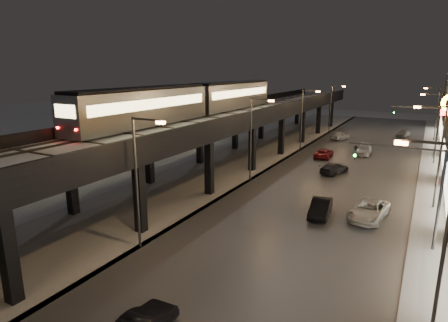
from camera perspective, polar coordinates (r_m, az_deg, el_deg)
The scene contains 25 objects.
road_surface at distance 42.49m, azimuth 16.39°, elevation -3.00°, with size 17.00×120.00×0.06m, color #46474D.
sidewalk_right at distance 41.71m, azimuth 29.93°, elevation -4.58°, with size 4.00×120.00×0.14m, color #9FA1A8.
under_viaduct_pavement at distance 47.00m, azimuth 0.15°, elevation -0.81°, with size 11.00×120.00×0.06m, color #9FA1A8.
elevated_viaduct at distance 43.18m, azimuth -1.85°, elevation 5.44°, with size 9.00×100.00×6.30m.
viaduct_trackbed at distance 43.19m, azimuth -1.78°, elevation 6.47°, with size 8.40×100.00×0.32m.
viaduct_parapet_streetside at distance 41.13m, azimuth 3.51°, elevation 6.73°, with size 0.30×100.00×1.10m, color black.
viaduct_parapet_far at distance 45.49m, azimuth -6.53°, elevation 7.36°, with size 0.30×100.00×1.10m, color black.
streetlight_left_1 at distance 25.04m, azimuth -12.79°, elevation -2.03°, with size 2.57×0.28×9.00m.
streetlight_right_1 at distance 19.19m, azimuth 30.08°, elevation -8.57°, with size 2.56×0.28×9.00m.
streetlight_left_2 at distance 39.97m, azimuth 4.46°, elevation 4.17°, with size 2.57×0.28×9.00m.
streetlight_right_2 at distance 36.58m, azimuth 29.75°, elevation 1.45°, with size 2.56×0.28×9.00m.
streetlight_left_3 at distance 56.70m, azimuth 12.03°, elevation 6.78°, with size 2.57×0.28×9.00m.
streetlight_right_3 at distance 54.37m, azimuth 29.64°, elevation 4.98°, with size 2.56×0.28×9.00m.
streetlight_left_4 at distance 74.04m, azimuth 16.14°, elevation 8.14°, with size 2.57×0.28×9.00m.
streetlight_right_4 at distance 72.27m, azimuth 29.58°, elevation 6.76°, with size 2.56×0.28×9.00m.
traffic_light_rig_a at distance 27.96m, azimuth 27.87°, elevation -3.24°, with size 6.10×0.34×7.00m.
traffic_light_rig_b at distance 57.43m, azimuth 28.65°, elevation 4.73°, with size 6.10×0.34×7.00m.
subway_train at distance 44.71m, azimuth -4.26°, elevation 9.32°, with size 3.04×36.76×3.63m.
car_mid_silver at distance 53.22m, azimuth 14.96°, elevation 1.11°, with size 2.06×4.47×1.24m, color maroon.
car_mid_dark at distance 45.48m, azimuth 16.46°, elevation -1.11°, with size 1.76×4.34×1.26m, color black.
car_far_white at distance 67.54m, azimuth 17.34°, elevation 3.66°, with size 1.66×4.13×1.41m, color #BABAC3.
car_onc_silver at distance 32.23m, azimuth 14.48°, elevation -7.02°, with size 1.48×4.23×1.39m, color black.
car_onc_dark at distance 32.82m, azimuth 21.21°, elevation -7.13°, with size 2.38×5.15×1.43m, color silver.
car_onc_white at distance 56.80m, azimuth 20.54°, elevation 1.54°, with size 1.90×4.67×1.35m, color #B2B4C2.
car_onc_red at distance 74.23m, azimuth 25.65°, elevation 3.76°, with size 1.56×3.88×1.32m, color slate.
Camera 1 is at (15.70, -4.95, 11.95)m, focal length 30.00 mm.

